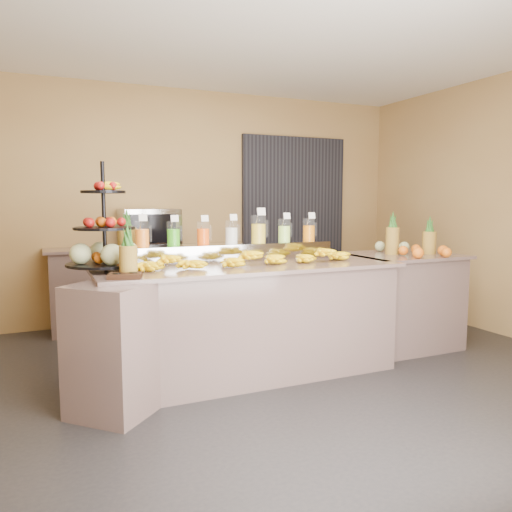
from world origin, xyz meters
TOP-DOWN VIEW (x-y plane):
  - ground at (0.00, 0.00)m, footprint 6.00×6.00m
  - room_envelope at (0.19, 0.79)m, footprint 6.04×5.02m
  - buffet_counter at (-0.12, 0.26)m, footprint 2.75×1.25m
  - right_counter at (1.70, 0.40)m, footprint 1.08×0.88m
  - back_ledge at (0.00, 2.25)m, footprint 3.10×0.55m
  - pitcher_tray at (-0.03, 0.58)m, footprint 1.85×0.30m
  - juice_pitcher_orange_a at (-0.81, 0.58)m, footprint 0.12×0.12m
  - juice_pitcher_green at (-0.55, 0.58)m, footprint 0.11×0.11m
  - juice_pitcher_orange_b at (-0.29, 0.58)m, footprint 0.11×0.11m
  - juice_pitcher_milk at (-0.03, 0.58)m, footprint 0.11×0.12m
  - juice_pitcher_lemon at (0.23, 0.58)m, footprint 0.13×0.14m
  - juice_pitcher_lime at (0.49, 0.58)m, footprint 0.11×0.12m
  - juice_pitcher_orange_c at (0.75, 0.58)m, footprint 0.11×0.12m
  - banana_heap at (-0.02, 0.25)m, footprint 1.87×0.17m
  - fruit_stand at (-1.09, 0.40)m, footprint 0.74×0.74m
  - condiment_caddy at (-1.06, -0.07)m, footprint 0.26×0.22m
  - pineapple_left_a at (-1.02, 0.02)m, footprint 0.13×0.13m
  - pineapple_left_b at (-0.90, 0.75)m, footprint 0.16×0.16m
  - right_fruit_pile at (1.76, 0.25)m, footprint 0.50×0.48m
  - oven_warmer at (-0.40, 2.25)m, footprint 0.67×0.49m

SIDE VIEW (x-z plane):
  - ground at x=0.00m, z-range 0.00..0.00m
  - buffet_counter at x=-0.12m, z-range 0.00..0.93m
  - back_ledge at x=0.00m, z-range 0.00..0.93m
  - right_counter at x=1.70m, z-range 0.00..0.93m
  - condiment_caddy at x=-1.06m, z-range 0.93..0.96m
  - banana_heap at x=-0.02m, z-range 0.92..1.07m
  - pitcher_tray at x=-0.03m, z-range 0.93..1.08m
  - right_fruit_pile at x=1.76m, z-range 0.88..1.15m
  - pineapple_left_a at x=-1.02m, z-range 0.88..1.25m
  - pineapple_left_b at x=-0.90m, z-range 0.88..1.34m
  - fruit_stand at x=-1.09m, z-range 0.73..1.55m
  - oven_warmer at x=-0.40m, z-range 0.93..1.36m
  - juice_pitcher_orange_b at x=-0.29m, z-range 1.04..1.30m
  - juice_pitcher_green at x=-0.55m, z-range 1.04..1.30m
  - juice_pitcher_milk at x=-0.03m, z-range 1.04..1.31m
  - juice_pitcher_lime at x=0.49m, z-range 1.04..1.31m
  - juice_pitcher_orange_c at x=0.75m, z-range 1.04..1.31m
  - juice_pitcher_orange_a at x=-0.81m, z-range 1.03..1.31m
  - juice_pitcher_lemon at x=0.23m, z-range 1.03..1.35m
  - room_envelope at x=0.19m, z-range 0.47..3.29m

